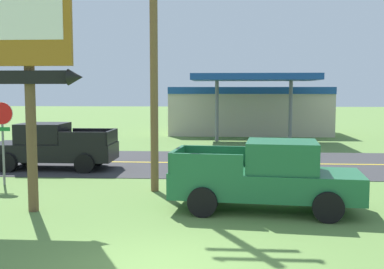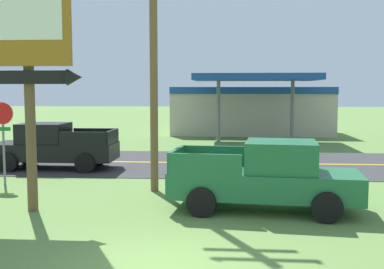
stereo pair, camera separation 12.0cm
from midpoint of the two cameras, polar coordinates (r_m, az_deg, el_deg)
road_asphalt at (r=21.78m, az=0.73°, el=-3.47°), size 140.00×8.00×0.02m
road_centre_line at (r=21.78m, az=0.73°, el=-3.43°), size 126.00×0.20×0.01m
motel_sign at (r=13.52m, az=-19.33°, el=8.99°), size 2.80×0.54×6.30m
stop_sign at (r=17.83m, az=-22.16°, el=0.70°), size 0.80×0.08×2.95m
utility_pole at (r=15.66m, az=-4.89°, el=12.11°), size 2.16×0.26×9.71m
gas_station at (r=36.74m, az=6.81°, el=3.12°), size 12.00×11.50×4.40m
pickup_green_parked_on_lawn at (r=13.33m, az=8.85°, el=-5.03°), size 5.38×2.66×1.96m
pickup_black_on_road at (r=20.97m, az=-16.70°, el=-1.41°), size 5.20×2.24×1.96m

